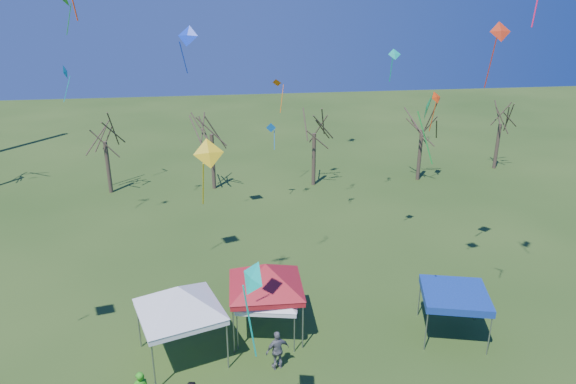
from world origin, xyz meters
The scene contains 20 objects.
tree_1 centered at (-10.77, 24.65, 5.79)m, with size 3.42×3.42×7.54m.
tree_2 centered at (-2.37, 24.38, 6.29)m, with size 3.71×3.71×8.18m.
tree_3 centered at (6.03, 24.04, 6.08)m, with size 3.59×3.59×7.91m.
tree_4 centered at (15.36, 24.00, 6.06)m, with size 3.58×3.58×7.89m.
tree_5 centered at (23.72, 26.07, 5.73)m, with size 3.39×3.39×7.46m.
tent_white_west centered at (-4.00, 2.63, 3.33)m, with size 4.46×4.46×4.13m.
tent_white_mid centered at (-0.08, 3.78, 2.74)m, with size 3.76×3.76×3.40m.
tent_red centered at (-0.16, 4.08, 3.31)m, with size 4.65×4.65×4.10m.
tent_blue centered at (8.38, 2.48, 2.10)m, with size 3.59×3.59×2.29m.
person_grey centered at (0.02, 1.31, 0.91)m, with size 1.06×0.44×1.82m, color slate.
kite_18 centered at (7.55, 10.45, 12.04)m, with size 0.70×0.48×1.76m.
kite_11 centered at (-3.42, 15.65, 12.81)m, with size 1.45×1.13×2.87m.
kite_13 centered at (-12.36, 22.48, 9.98)m, with size 0.73×1.00×2.58m.
kite_1 centered at (-2.38, -0.29, 10.10)m, with size 1.11×0.76×2.30m.
kite_5 centered at (-1.29, -3.05, 6.92)m, with size 0.95×1.21×3.57m.
kite_19 centered at (2.03, 20.28, 5.93)m, with size 0.75×0.53×1.99m.
kite_22 centered at (2.95, 23.69, 8.65)m, with size 1.01×0.94×2.63m.
kite_17 centered at (11.42, 6.98, 13.35)m, with size 1.06×0.64×3.16m.
kite_27 centered at (5.34, 0.59, 11.25)m, with size 0.91×1.15×2.78m.
kite_12 centered at (15.55, 22.28, 7.47)m, with size 1.20×1.01×3.27m.
Camera 1 is at (-2.18, -16.52, 14.77)m, focal length 32.00 mm.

